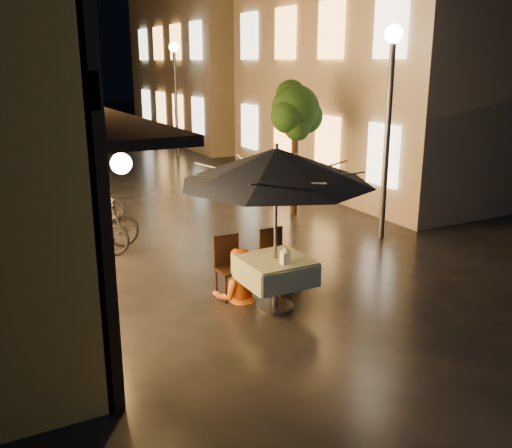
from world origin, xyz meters
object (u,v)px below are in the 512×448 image
patio_umbrella (276,166)px  table_lantern (285,255)px  person_orange (237,249)px  person_yellow (284,248)px  streetlamp_near (390,95)px  cafe_table (275,271)px  bicycle_0 (79,232)px

patio_umbrella → table_lantern: patio_umbrella is taller
person_orange → person_yellow: person_orange is taller
streetlamp_near → person_yellow: size_ratio=2.93×
patio_umbrella → person_orange: 1.50m
streetlamp_near → table_lantern: 4.77m
cafe_table → bicycle_0: bearing=119.1°
cafe_table → person_orange: person_orange is taller
patio_umbrella → person_yellow: 1.58m
person_orange → bicycle_0: size_ratio=0.87×
table_lantern → bicycle_0: size_ratio=0.14×
bicycle_0 → table_lantern: bearing=-128.3°
streetlamp_near → person_orange: (-4.03, -1.42, -2.12)m
patio_umbrella → person_orange: patio_umbrella is taller
table_lantern → person_orange: (-0.34, 0.84, -0.12)m
cafe_table → person_orange: bearing=121.0°
patio_umbrella → bicycle_0: 4.58m
person_yellow → bicycle_0: (-2.53, 3.22, -0.24)m
streetlamp_near → person_yellow: (-3.23, -1.47, -2.20)m
person_orange → streetlamp_near: bearing=-142.6°
streetlamp_near → person_orange: size_ratio=2.64×
person_yellow → bicycle_0: 4.10m
cafe_table → person_orange: 0.69m
streetlamp_near → cafe_table: streetlamp_near is taller
streetlamp_near → bicycle_0: 6.50m
streetlamp_near → person_yellow: 4.17m
cafe_table → table_lantern: bearing=-90.0°
person_orange → table_lantern: bearing=130.0°
streetlamp_near → bicycle_0: bearing=163.1°
streetlamp_near → person_orange: streetlamp_near is taller
cafe_table → table_lantern: 0.43m
person_orange → bicycle_0: bearing=-43.2°
streetlamp_near → cafe_table: (-3.69, -1.98, -2.33)m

